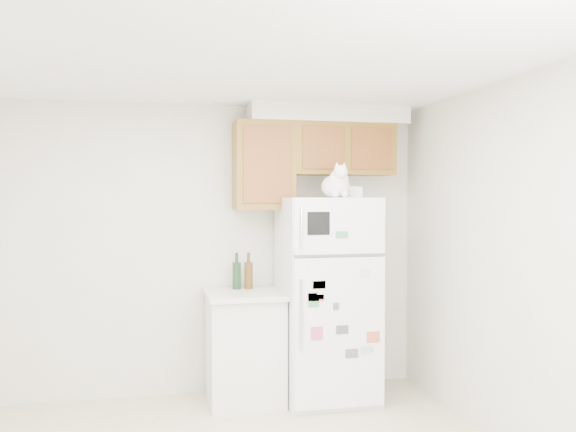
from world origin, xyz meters
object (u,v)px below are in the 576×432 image
object	(u,v)px
cat	(337,185)
storage_box_front	(353,192)
storage_box_back	(346,192)
base_counter	(245,346)
bottle_amber	(249,271)
refrigerator	(327,298)
bottle_green	(237,271)

from	to	relation	value
cat	storage_box_front	xyz separation A→B (m)	(0.21, 0.21, -0.06)
storage_box_back	base_counter	bearing A→B (deg)	161.31
storage_box_back	bottle_amber	bearing A→B (deg)	151.00
bottle_amber	refrigerator	bearing A→B (deg)	-19.68
refrigerator	storage_box_front	bearing A→B (deg)	-8.22
cat	bottle_amber	distance (m)	1.08
cat	bottle_green	bearing A→B (deg)	147.42
refrigerator	storage_box_front	size ratio (longest dim) A/B	11.33
refrigerator	storage_box_back	world-z (taller)	storage_box_back
cat	storage_box_back	xyz separation A→B (m)	(0.19, 0.34, -0.06)
cat	bottle_amber	size ratio (longest dim) A/B	1.28
base_counter	storage_box_front	world-z (taller)	storage_box_front
storage_box_back	bottle_green	bearing A→B (deg)	151.42
storage_box_front	cat	bearing A→B (deg)	-117.78
bottle_green	bottle_amber	world-z (taller)	bottle_green
refrigerator	bottle_amber	distance (m)	0.71
base_counter	storage_box_front	bearing A→B (deg)	-6.61
storage_box_back	storage_box_front	world-z (taller)	storage_box_back
refrigerator	storage_box_front	xyz separation A→B (m)	(0.22, -0.03, 0.89)
storage_box_back	storage_box_front	distance (m)	0.13
storage_box_front	bottle_green	world-z (taller)	storage_box_front
refrigerator	base_counter	world-z (taller)	refrigerator
base_counter	refrigerator	bearing A→B (deg)	-6.09
storage_box_front	refrigerator	bearing A→B (deg)	-171.00
bottle_green	storage_box_front	bearing A→B (deg)	-15.63
base_counter	cat	distance (m)	1.55
refrigerator	bottle_green	xyz separation A→B (m)	(-0.73, 0.24, 0.23)
base_counter	storage_box_front	distance (m)	1.58
refrigerator	base_counter	distance (m)	0.79
bottle_green	bottle_amber	distance (m)	0.10
cat	bottle_amber	xyz separation A→B (m)	(-0.64, 0.47, -0.73)
refrigerator	bottle_green	world-z (taller)	refrigerator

